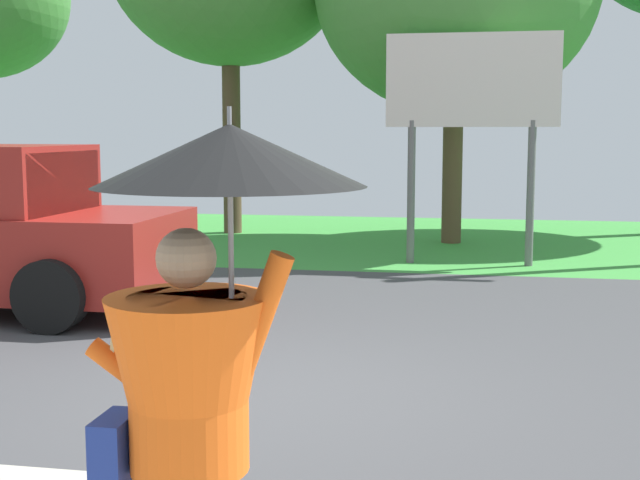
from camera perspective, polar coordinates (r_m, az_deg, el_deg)
name	(u,v)px	position (r m, az deg, el deg)	size (l,w,h in m)	color
ground_plane	(324,320)	(9.62, 0.27, -5.31)	(40.00, 22.00, 0.20)	#424244
monk_pedestrian	(199,394)	(3.23, -8.05, -10.04)	(1.06, 0.97, 2.13)	#E55B19
roadside_billboard	(472,97)	(13.33, 10.05, 9.31)	(2.60, 0.12, 3.50)	slate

